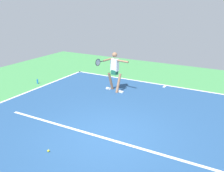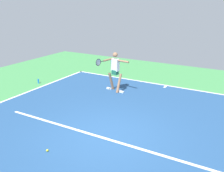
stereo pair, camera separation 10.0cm
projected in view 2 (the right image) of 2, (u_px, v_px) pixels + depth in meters
ground_plane at (107, 136)px, 7.61m from camera, size 19.49×19.49×0.00m
court_surface at (107, 136)px, 7.61m from camera, size 10.14×11.04×0.00m
court_line_baseline_near at (167, 85)px, 12.11m from camera, size 10.14×0.10×0.01m
court_line_service at (105, 138)px, 7.48m from camera, size 7.60×0.10×0.01m
court_line_centre_mark at (165, 87)px, 11.94m from camera, size 0.10×0.30×0.01m
tennis_player at (115, 69)px, 11.05m from camera, size 1.17×1.22×1.75m
tennis_ball_near_player at (47, 150)px, 6.83m from camera, size 0.07×0.07×0.07m
water_bottle at (38, 81)px, 12.38m from camera, size 0.07×0.07×0.22m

